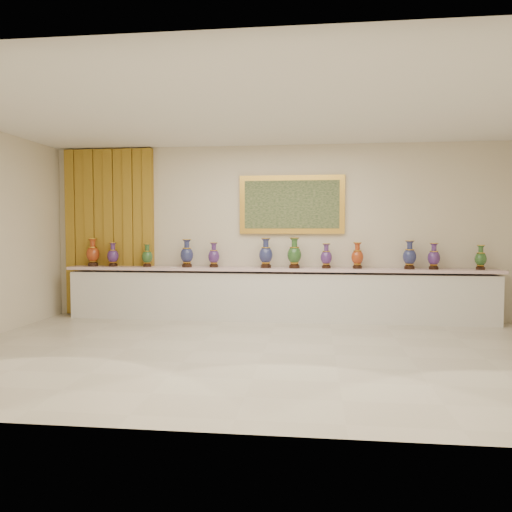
% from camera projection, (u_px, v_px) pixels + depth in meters
% --- Properties ---
extents(ground, '(8.00, 8.00, 0.00)m').
position_uv_depth(ground, '(263.00, 353.00, 6.25)').
color(ground, beige).
rests_on(ground, ground).
extents(room, '(8.00, 8.00, 8.00)m').
position_uv_depth(room, '(138.00, 228.00, 8.88)').
color(room, beige).
rests_on(room, ground).
extents(counter, '(7.28, 0.48, 0.90)m').
position_uv_depth(counter, '(277.00, 295.00, 8.48)').
color(counter, white).
rests_on(counter, ground).
extents(vase_0, '(0.30, 0.30, 0.49)m').
position_uv_depth(vase_0, '(93.00, 254.00, 8.84)').
color(vase_0, black).
rests_on(vase_0, counter).
extents(vase_1, '(0.22, 0.22, 0.42)m').
position_uv_depth(vase_1, '(113.00, 256.00, 8.79)').
color(vase_1, black).
rests_on(vase_1, counter).
extents(vase_2, '(0.24, 0.24, 0.40)m').
position_uv_depth(vase_2, '(147.00, 256.00, 8.68)').
color(vase_2, black).
rests_on(vase_2, counter).
extents(vase_3, '(0.24, 0.24, 0.48)m').
position_uv_depth(vase_3, '(187.00, 255.00, 8.59)').
color(vase_3, black).
rests_on(vase_3, counter).
extents(vase_4, '(0.22, 0.22, 0.43)m').
position_uv_depth(vase_4, '(214.00, 256.00, 8.57)').
color(vase_4, black).
rests_on(vase_4, counter).
extents(vase_5, '(0.29, 0.29, 0.50)m').
position_uv_depth(vase_5, '(266.00, 254.00, 8.42)').
color(vase_5, black).
rests_on(vase_5, counter).
extents(vase_6, '(0.27, 0.27, 0.51)m').
position_uv_depth(vase_6, '(294.00, 254.00, 8.35)').
color(vase_6, black).
rests_on(vase_6, counter).
extents(vase_7, '(0.24, 0.24, 0.42)m').
position_uv_depth(vase_7, '(326.00, 257.00, 8.34)').
color(vase_7, black).
rests_on(vase_7, counter).
extents(vase_8, '(0.25, 0.25, 0.44)m').
position_uv_depth(vase_8, '(357.00, 257.00, 8.28)').
color(vase_8, black).
rests_on(vase_8, counter).
extents(vase_9, '(0.27, 0.27, 0.47)m').
position_uv_depth(vase_9, '(410.00, 256.00, 8.16)').
color(vase_9, black).
rests_on(vase_9, counter).
extents(vase_10, '(0.24, 0.24, 0.43)m').
position_uv_depth(vase_10, '(434.00, 257.00, 8.11)').
color(vase_10, black).
rests_on(vase_10, counter).
extents(vase_11, '(0.21, 0.21, 0.40)m').
position_uv_depth(vase_11, '(481.00, 259.00, 8.04)').
color(vase_11, black).
rests_on(vase_11, counter).
extents(label_card, '(0.10, 0.06, 0.00)m').
position_uv_depth(label_card, '(174.00, 267.00, 8.52)').
color(label_card, white).
rests_on(label_card, counter).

